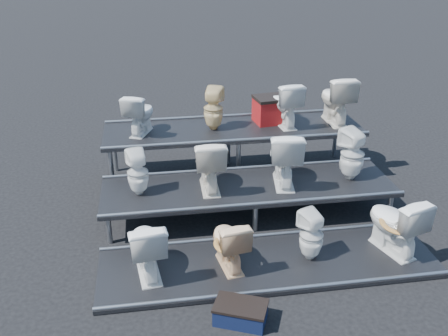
{
  "coord_description": "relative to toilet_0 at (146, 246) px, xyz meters",
  "views": [
    {
      "loc": [
        -1.35,
        -6.26,
        3.77
      ],
      "look_at": [
        -0.35,
        0.1,
        0.72
      ],
      "focal_mm": 40.0,
      "sensor_mm": 36.0,
      "label": 1
    }
  ],
  "objects": [
    {
      "name": "toilet_10",
      "position": [
        2.34,
        2.6,
        0.79
      ],
      "size": [
        0.48,
        0.77,
        0.75
      ],
      "primitive_type": "imported",
      "rotation": [
        0.0,
        0.0,
        3.24
      ],
      "color": "white",
      "rests_on": "tier_back"
    },
    {
      "name": "toilet_4",
      "position": [
        -0.07,
        1.3,
        0.34
      ],
      "size": [
        0.35,
        0.35,
        0.65
      ],
      "primitive_type": "imported",
      "rotation": [
        0.0,
        0.0,
        3.35
      ],
      "color": "white",
      "rests_on": "tier_mid"
    },
    {
      "name": "toilet_9",
      "position": [
        1.16,
        2.6,
        0.76
      ],
      "size": [
        0.41,
        0.42,
        0.69
      ],
      "primitive_type": "imported",
      "rotation": [
        0.0,
        0.0,
        2.75
      ],
      "color": "beige",
      "rests_on": "tier_back"
    },
    {
      "name": "step_stool",
      "position": [
        0.96,
        -0.92,
        -0.35
      ],
      "size": [
        0.62,
        0.51,
        0.19
      ],
      "primitive_type": "cube",
      "rotation": [
        0.0,
        0.0,
        -0.41
      ],
      "color": "black",
      "rests_on": "ground"
    },
    {
      "name": "toilet_3",
      "position": [
        3.1,
        0.0,
        0.02
      ],
      "size": [
        0.66,
        0.88,
        0.8
      ],
      "primitive_type": "imported",
      "rotation": [
        0.0,
        0.0,
        3.44
      ],
      "color": "white",
      "rests_on": "tier_front"
    },
    {
      "name": "ground",
      "position": [
        1.49,
        1.3,
        -0.44
      ],
      "size": [
        80.0,
        80.0,
        0.0
      ],
      "primitive_type": "plane",
      "color": "black",
      "rests_on": "ground"
    },
    {
      "name": "tier_mid",
      "position": [
        1.49,
        1.3,
        -0.21
      ],
      "size": [
        4.2,
        1.2,
        0.46
      ],
      "primitive_type": "cube",
      "color": "black",
      "rests_on": "ground"
    },
    {
      "name": "toilet_11",
      "position": [
        3.22,
        2.6,
        0.82
      ],
      "size": [
        0.47,
        0.8,
        0.81
      ],
      "primitive_type": "imported",
      "rotation": [
        0.0,
        0.0,
        3.16
      ],
      "color": "silver",
      "rests_on": "tier_back"
    },
    {
      "name": "toilet_5",
      "position": [
        0.92,
        1.3,
        0.4
      ],
      "size": [
        0.45,
        0.77,
        0.78
      ],
      "primitive_type": "imported",
      "rotation": [
        0.0,
        0.0,
        3.12
      ],
      "color": "silver",
      "rests_on": "tier_mid"
    },
    {
      "name": "toilet_0",
      "position": [
        0.0,
        0.0,
        0.0
      ],
      "size": [
        0.52,
        0.8,
        0.77
      ],
      "primitive_type": "imported",
      "rotation": [
        0.0,
        0.0,
        3.27
      ],
      "color": "white",
      "rests_on": "tier_front"
    },
    {
      "name": "toilet_6",
      "position": [
        2.0,
        1.3,
        0.43
      ],
      "size": [
        0.58,
        0.88,
        0.83
      ],
      "primitive_type": "imported",
      "rotation": [
        0.0,
        0.0,
        2.99
      ],
      "color": "white",
      "rests_on": "tier_mid"
    },
    {
      "name": "toilet_2",
      "position": [
        2.02,
        0.0,
        -0.06
      ],
      "size": [
        0.38,
        0.39,
        0.65
      ],
      "primitive_type": "imported",
      "rotation": [
        0.0,
        0.0,
        3.52
      ],
      "color": "white",
      "rests_on": "tier_front"
    },
    {
      "name": "red_crate",
      "position": [
        2.17,
        2.78,
        0.61
      ],
      "size": [
        0.6,
        0.51,
        0.39
      ],
      "primitive_type": "cube",
      "rotation": [
        0.0,
        0.0,
        0.13
      ],
      "color": "maroon",
      "rests_on": "tier_back"
    },
    {
      "name": "tier_front",
      "position": [
        1.49,
        0.0,
        -0.41
      ],
      "size": [
        4.2,
        1.2,
        0.06
      ],
      "primitive_type": "cube",
      "color": "black",
      "rests_on": "ground"
    },
    {
      "name": "tier_back",
      "position": [
        1.49,
        2.6,
        -0.01
      ],
      "size": [
        4.2,
        1.2,
        0.86
      ],
      "primitive_type": "cube",
      "color": "black",
      "rests_on": "ground"
    },
    {
      "name": "toilet_1",
      "position": [
        0.98,
        0.0,
        -0.05
      ],
      "size": [
        0.48,
        0.71,
        0.68
      ],
      "primitive_type": "imported",
      "rotation": [
        0.0,
        0.0,
        3.3
      ],
      "color": "#E1B688",
      "rests_on": "tier_front"
    },
    {
      "name": "toilet_8",
      "position": [
        -0.01,
        2.6,
        0.75
      ],
      "size": [
        0.59,
        0.74,
        0.66
      ],
      "primitive_type": "imported",
      "rotation": [
        0.0,
        0.0,
        2.75
      ],
      "color": "white",
      "rests_on": "tier_back"
    },
    {
      "name": "toilet_7",
      "position": [
        3.02,
        1.3,
        0.4
      ],
      "size": [
        0.46,
        0.46,
        0.77
      ],
      "primitive_type": "imported",
      "rotation": [
        0.0,
        0.0,
        3.55
      ],
      "color": "white",
      "rests_on": "tier_mid"
    }
  ]
}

